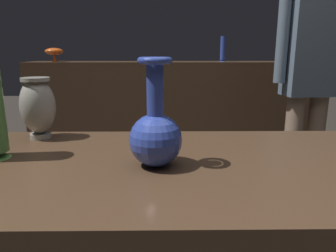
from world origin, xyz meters
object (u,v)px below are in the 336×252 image
at_px(shelf_vase_far_left, 54,52).
at_px(shelf_vase_right, 223,49).
at_px(vase_left_accent, 38,106).
at_px(shelf_vase_far_right, 280,54).
at_px(vase_centerpiece, 156,132).
at_px(visitor_near_right, 311,70).

height_order(shelf_vase_far_left, shelf_vase_right, shelf_vase_right).
bearing_deg(shelf_vase_far_left, vase_left_accent, -72.95).
distance_m(vase_left_accent, shelf_vase_far_right, 2.45).
bearing_deg(shelf_vase_right, shelf_vase_far_right, -8.07).
xyz_separation_m(vase_centerpiece, visitor_near_right, (0.93, 1.17, 0.09)).
bearing_deg(shelf_vase_far_right, vase_left_accent, -127.68).
bearing_deg(vase_left_accent, vase_centerpiece, -33.75).
bearing_deg(shelf_vase_far_left, vase_centerpiece, -65.76).
distance_m(vase_centerpiece, visitor_near_right, 1.50).
bearing_deg(shelf_vase_far_right, vase_centerpiece, -116.64).
distance_m(vase_centerpiece, vase_left_accent, 0.47).
bearing_deg(shelf_vase_right, visitor_near_right, -72.66).
bearing_deg(vase_left_accent, visitor_near_right, 34.62).
relative_size(shelf_vase_far_right, visitor_near_right, 0.08).
bearing_deg(vase_left_accent, shelf_vase_far_left, 107.05).
distance_m(shelf_vase_far_left, shelf_vase_right, 1.56).
bearing_deg(shelf_vase_far_left, shelf_vase_right, 3.62).
distance_m(shelf_vase_right, visitor_near_right, 1.16).
distance_m(shelf_vase_far_left, shelf_vase_far_right, 2.08).
bearing_deg(vase_centerpiece, shelf_vase_far_right, 63.36).
distance_m(shelf_vase_far_right, visitor_near_right, 1.04).
relative_size(vase_centerpiece, shelf_vase_far_left, 1.67).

